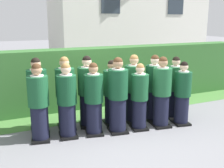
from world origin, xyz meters
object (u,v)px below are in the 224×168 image
(student_front_row_6, at_px, (182,95))
(student_front_row_2, at_px, (94,101))
(student_front_row_3, at_px, (118,97))
(student_rear_row_2, at_px, (87,93))
(student_rear_row_6, at_px, (175,89))
(student_rear_row_3, at_px, (112,94))
(student_rear_row_5, at_px, (154,90))
(student_front_row_5, at_px, (162,94))
(student_front_row_4, at_px, (139,98))
(student_rear_row_0, at_px, (38,97))
(student_front_row_0, at_px, (39,105))
(student_rear_row_4, at_px, (133,90))
(student_rear_row_1, at_px, (66,95))
(student_front_row_1, at_px, (67,102))

(student_front_row_6, bearing_deg, student_front_row_2, 171.36)
(student_front_row_3, relative_size, student_rear_row_2, 1.01)
(student_rear_row_2, xyz_separation_m, student_rear_row_6, (2.21, -0.38, -0.05))
(student_rear_row_3, bearing_deg, student_rear_row_5, -10.18)
(student_front_row_5, relative_size, student_front_row_6, 1.09)
(student_front_row_4, bearing_deg, student_rear_row_3, 129.02)
(student_rear_row_0, relative_size, student_rear_row_3, 1.07)
(student_front_row_0, bearing_deg, student_rear_row_2, 15.58)
(student_rear_row_4, bearing_deg, student_rear_row_1, 170.16)
(student_rear_row_6, bearing_deg, student_front_row_1, -179.57)
(student_rear_row_5, bearing_deg, student_front_row_0, -179.42)
(student_front_row_4, distance_m, student_rear_row_5, 0.72)
(student_rear_row_0, bearing_deg, student_front_row_2, -32.36)
(student_rear_row_2, relative_size, student_rear_row_3, 1.07)
(student_rear_row_6, bearing_deg, student_front_row_2, -177.05)
(student_front_row_5, bearing_deg, student_rear_row_1, 158.63)
(student_rear_row_4, distance_m, student_rear_row_6, 1.11)
(student_front_row_3, xyz_separation_m, student_front_row_6, (1.60, -0.22, -0.08))
(student_front_row_2, distance_m, student_front_row_3, 0.54)
(student_front_row_2, bearing_deg, student_front_row_5, -8.26)
(student_rear_row_2, bearing_deg, student_rear_row_6, -9.67)
(student_front_row_0, relative_size, student_front_row_4, 1.06)
(student_front_row_2, xyz_separation_m, student_front_row_4, (1.05, -0.16, -0.03))
(student_rear_row_4, bearing_deg, student_rear_row_0, 170.25)
(student_front_row_5, bearing_deg, student_rear_row_2, 155.23)
(student_front_row_3, bearing_deg, student_rear_row_1, 145.52)
(student_front_row_4, height_order, student_rear_row_3, student_rear_row_3)
(student_front_row_6, height_order, student_rear_row_6, student_rear_row_6)
(student_rear_row_2, bearing_deg, student_rear_row_1, 170.33)
(student_rear_row_3, xyz_separation_m, student_rear_row_5, (1.06, -0.19, 0.04))
(student_front_row_3, bearing_deg, student_rear_row_5, 14.75)
(student_front_row_0, xyz_separation_m, student_rear_row_0, (0.07, 0.51, 0.02))
(student_front_row_4, bearing_deg, student_front_row_5, -7.34)
(student_front_row_6, height_order, student_rear_row_2, student_rear_row_2)
(student_front_row_3, relative_size, student_rear_row_0, 1.01)
(student_front_row_0, bearing_deg, student_front_row_3, -9.23)
(student_rear_row_1, height_order, student_rear_row_5, student_rear_row_1)
(student_rear_row_4, height_order, student_rear_row_5, student_rear_row_4)
(student_rear_row_4, bearing_deg, student_rear_row_2, 170.08)
(student_rear_row_0, xyz_separation_m, student_rear_row_2, (1.10, -0.19, 0.00))
(student_front_row_2, xyz_separation_m, student_rear_row_1, (-0.47, 0.58, 0.04))
(student_rear_row_6, bearing_deg, student_rear_row_0, 170.36)
(student_front_row_0, bearing_deg, student_rear_row_5, 0.58)
(student_front_row_2, distance_m, student_front_row_5, 1.62)
(student_rear_row_4, bearing_deg, student_front_row_3, -146.84)
(student_front_row_4, distance_m, student_rear_row_3, 0.70)
(student_front_row_0, relative_size, student_front_row_3, 0.96)
(student_front_row_4, relative_size, student_rear_row_2, 0.91)
(student_front_row_0, xyz_separation_m, student_front_row_6, (3.27, -0.49, -0.05))
(student_rear_row_5, bearing_deg, student_rear_row_0, 169.96)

